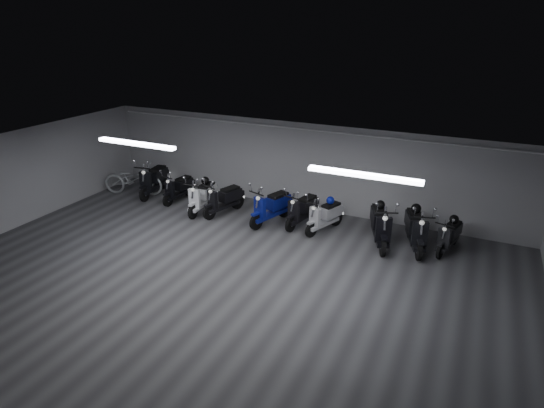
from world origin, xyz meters
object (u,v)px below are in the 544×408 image
at_px(scooter_3, 223,195).
at_px(scooter_9, 450,231).
at_px(scooter_7, 381,219).
at_px(helmet_0, 330,200).
at_px(helmet_3, 454,219).
at_px(scooter_8, 417,223).
at_px(scooter_5, 302,205).
at_px(scooter_6, 325,211).
at_px(scooter_2, 202,192).
at_px(scooter_0, 153,175).
at_px(helmet_4, 205,181).
at_px(helmet_2, 416,208).
at_px(scooter_4, 271,202).
at_px(helmet_1, 381,205).
at_px(scooter_1, 178,184).
at_px(bicycle, 133,176).

xyz_separation_m(scooter_3, scooter_9, (6.65, 0.39, -0.07)).
distance_m(scooter_7, helmet_0, 1.60).
bearing_deg(helmet_3, scooter_8, -155.42).
xyz_separation_m(scooter_5, scooter_6, (0.75, -0.13, -0.02)).
bearing_deg(scooter_5, scooter_2, -161.27).
distance_m(scooter_0, scooter_2, 2.43).
relative_size(scooter_8, helmet_4, 7.49).
height_order(scooter_2, helmet_2, scooter_2).
bearing_deg(scooter_0, scooter_3, -16.77).
bearing_deg(scooter_0, scooter_4, -13.89).
height_order(scooter_3, helmet_1, scooter_3).
relative_size(scooter_6, helmet_4, 6.46).
height_order(scooter_6, helmet_1, scooter_6).
distance_m(scooter_4, helmet_3, 5.10).
bearing_deg(helmet_0, scooter_6, -110.95).
bearing_deg(scooter_8, helmet_4, 161.92).
height_order(scooter_1, scooter_9, scooter_1).
height_order(scooter_9, helmet_0, scooter_9).
bearing_deg(helmet_3, scooter_4, -173.36).
distance_m(scooter_0, helmet_2, 8.84).
bearing_deg(scooter_8, scooter_4, 163.92).
bearing_deg(scooter_4, scooter_8, 20.61).
relative_size(scooter_0, helmet_3, 8.06).
height_order(scooter_0, scooter_3, scooter_0).
bearing_deg(scooter_9, helmet_0, -165.36).
bearing_deg(scooter_9, helmet_2, -169.63).
relative_size(helmet_0, helmet_3, 0.96).
bearing_deg(scooter_7, scooter_6, 154.79).
distance_m(scooter_5, scooter_7, 2.40).
relative_size(scooter_1, scooter_9, 1.04).
height_order(helmet_0, helmet_4, helmet_4).
relative_size(scooter_9, helmet_0, 6.80).
bearing_deg(helmet_1, helmet_4, -178.42).
distance_m(scooter_5, scooter_6, 0.76).
height_order(scooter_6, scooter_8, scooter_8).
xyz_separation_m(scooter_0, helmet_4, (2.35, -0.29, 0.24)).
height_order(scooter_0, scooter_1, scooter_0).
xyz_separation_m(scooter_4, helmet_1, (3.18, 0.28, 0.35)).
xyz_separation_m(scooter_2, scooter_7, (5.64, 0.14, 0.07)).
xyz_separation_m(scooter_2, scooter_9, (7.38, 0.50, -0.09)).
bearing_deg(scooter_2, helmet_0, 3.18).
distance_m(scooter_1, helmet_3, 8.68).
height_order(scooter_6, bicycle, bicycle).
bearing_deg(helmet_0, scooter_7, -12.92).
bearing_deg(scooter_1, scooter_6, 3.15).
relative_size(scooter_2, scooter_8, 0.92).
bearing_deg(helmet_4, helmet_0, 3.44).
height_order(scooter_0, helmet_4, scooter_0).
xyz_separation_m(scooter_9, helmet_0, (-3.29, -0.01, 0.31)).
xyz_separation_m(scooter_2, helmet_3, (7.43, 0.72, 0.18)).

